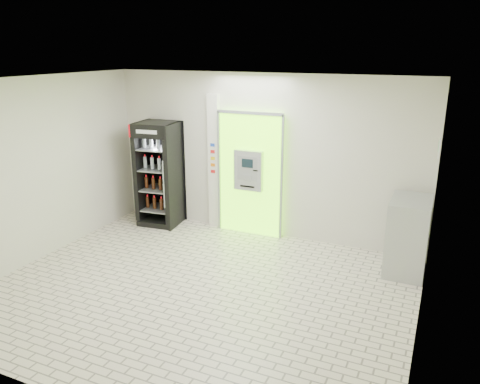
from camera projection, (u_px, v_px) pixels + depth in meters
The scene contains 7 objects.
ground at pixel (199, 290), 6.88m from camera, with size 6.00×6.00×0.00m, color beige.
room_shell at pixel (195, 169), 6.33m from camera, with size 6.00×6.00×6.00m.
atm_assembly at pixel (251, 173), 8.71m from camera, with size 1.30×0.24×2.33m.
pillar at pixel (214, 162), 9.01m from camera, with size 0.22×0.11×2.60m.
beverage_cooler at pixel (160, 176), 9.26m from camera, with size 0.84×0.78×2.05m.
steel_cabinet at pixel (408, 236), 7.30m from camera, with size 0.61×0.90×1.20m.
exit_sign at pixel (439, 148), 6.30m from camera, with size 0.02×0.22×0.26m.
Camera 1 is at (3.06, -5.35, 3.42)m, focal length 35.00 mm.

